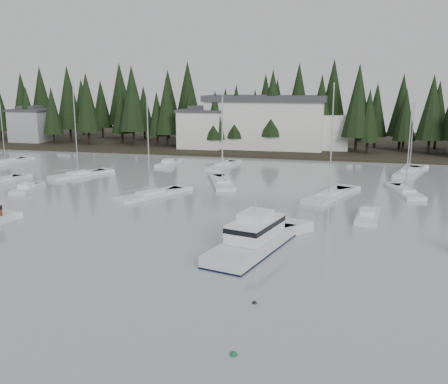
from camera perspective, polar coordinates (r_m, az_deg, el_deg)
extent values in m
plane|color=#8E9699|center=(28.51, -12.02, -17.47)|extent=(260.00, 260.00, 0.00)
cube|color=black|center=(120.48, 8.17, 5.61)|extent=(240.00, 54.00, 1.00)
cube|color=silver|center=(105.71, -2.55, 7.09)|extent=(9.00, 7.00, 7.50)
cube|color=#38383D|center=(105.41, -2.57, 9.26)|extent=(9.54, 7.42, 0.50)
cube|color=#38383D|center=(105.38, -2.58, 9.59)|extent=(4.95, 3.85, 0.80)
cube|color=#999EA0|center=(125.70, -21.16, 7.01)|extent=(8.00, 7.00, 7.00)
cube|color=#38383D|center=(125.45, -21.30, 8.72)|extent=(8.48, 7.42, 0.50)
cube|color=#38383D|center=(125.42, -21.32, 8.99)|extent=(4.40, 3.85, 0.80)
cube|color=silver|center=(105.72, 4.75, 7.75)|extent=(24.00, 10.00, 10.00)
cube|color=#38383D|center=(105.43, 4.80, 10.62)|extent=(25.00, 11.00, 1.20)
cube|color=silver|center=(106.69, 11.32, 6.78)|extent=(10.00, 8.00, 7.00)
cube|color=silver|center=(43.01, 3.25, -6.47)|extent=(6.51, 12.33, 1.72)
cube|color=black|center=(43.05, 3.25, -6.63)|extent=(6.56, 12.40, 0.24)
cube|color=white|center=(43.01, 3.61, -4.15)|extent=(4.44, 6.69, 1.55)
cube|color=black|center=(42.91, 3.62, -3.67)|extent=(4.53, 6.76, 0.43)
cube|color=white|center=(42.70, 3.63, -2.70)|extent=(2.89, 3.52, 0.70)
cylinder|color=#A5A8AD|center=(42.49, 3.65, -1.59)|extent=(0.10, 0.10, 1.18)
cube|color=silver|center=(79.51, -16.29, 1.72)|extent=(6.68, 9.24, 1.05)
cube|color=white|center=(79.40, -16.32, 2.18)|extent=(3.11, 3.60, 0.30)
cylinder|color=#A5A8AD|center=(78.53, -16.62, 7.08)|extent=(0.14, 0.14, 13.90)
cube|color=silver|center=(70.35, -0.21, 0.87)|extent=(6.03, 10.67, 1.05)
cube|color=white|center=(70.22, -0.21, 1.39)|extent=(2.97, 3.95, 0.30)
cylinder|color=#A5A8AD|center=(69.37, -0.22, 5.94)|extent=(0.14, 0.14, 11.46)
cube|color=silver|center=(84.02, 20.39, 1.99)|extent=(6.02, 11.19, 1.05)
cube|color=white|center=(83.91, 20.43, 2.42)|extent=(3.06, 4.12, 0.30)
cylinder|color=#A5A8AD|center=(83.23, 20.70, 5.95)|extent=(0.14, 0.14, 10.65)
cube|color=silver|center=(95.99, -23.69, 2.94)|extent=(3.17, 10.15, 1.05)
cube|color=white|center=(95.89, -23.72, 3.32)|extent=(1.97, 3.51, 0.30)
cylinder|color=#A5A8AD|center=(95.32, -23.98, 6.26)|extent=(0.14, 0.14, 10.15)
cube|color=silver|center=(63.71, 11.90, -0.62)|extent=(6.47, 10.85, 1.05)
cube|color=white|center=(63.57, 11.93, -0.06)|extent=(3.15, 4.06, 0.30)
cylinder|color=#A5A8AD|center=(62.50, 12.20, 5.90)|extent=(0.14, 0.14, 13.54)
cube|color=silver|center=(63.38, -8.46, -0.56)|extent=(7.00, 9.99, 1.05)
cube|color=white|center=(63.24, -8.47, 0.01)|extent=(3.19, 3.83, 0.30)
cylinder|color=#A5A8AD|center=(62.20, -8.66, 5.67)|extent=(0.14, 0.14, 12.81)
cube|color=silver|center=(68.54, 20.00, -0.20)|extent=(4.26, 8.88, 1.05)
cube|color=white|center=(68.41, 20.04, 0.33)|extent=(2.30, 3.21, 0.30)
cylinder|color=#A5A8AD|center=(67.55, 20.38, 4.86)|extent=(0.14, 0.14, 11.15)
cube|color=silver|center=(84.49, -0.15, 2.83)|extent=(3.86, 9.85, 1.05)
cube|color=white|center=(84.38, -0.15, 3.26)|extent=(2.17, 3.48, 0.30)
cylinder|color=#A5A8AD|center=(83.58, -0.15, 7.75)|extent=(0.14, 0.14, 13.49)
cube|color=silver|center=(77.70, -24.11, 0.88)|extent=(2.79, 8.82, 1.05)
cube|color=white|center=(77.59, -24.15, 1.35)|extent=(1.89, 3.02, 0.30)
cube|color=silver|center=(71.11, -21.62, 0.17)|extent=(3.30, 6.35, 0.90)
cube|color=white|center=(70.97, -21.66, 0.72)|extent=(1.83, 2.18, 0.55)
cube|color=silver|center=(54.61, 16.07, -2.95)|extent=(2.89, 6.42, 0.90)
cube|color=white|center=(54.44, 16.11, -2.24)|extent=(1.71, 2.14, 0.55)
cube|color=silver|center=(87.25, -6.42, 3.11)|extent=(2.66, 6.57, 0.90)
cube|color=white|center=(87.14, -6.43, 3.56)|extent=(1.64, 2.16, 0.55)
sphere|color=#145933|center=(27.70, 1.08, -18.13)|extent=(0.42, 0.42, 0.42)
sphere|color=black|center=(33.33, 3.50, -12.59)|extent=(0.33, 0.33, 0.33)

